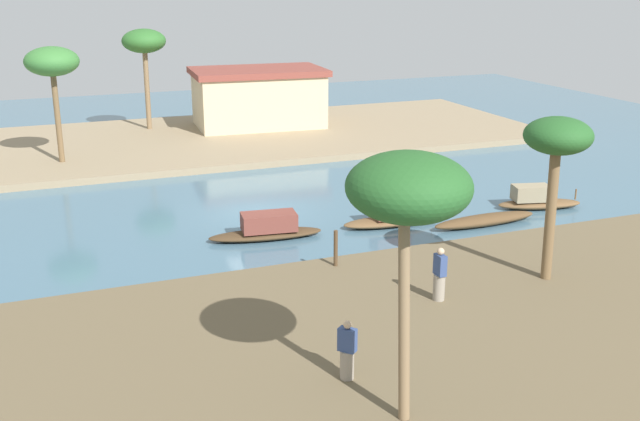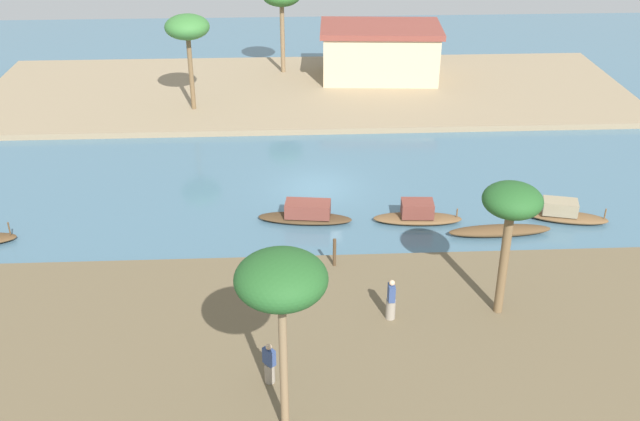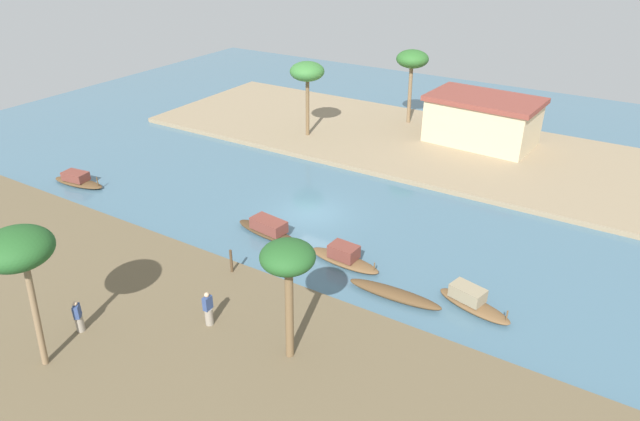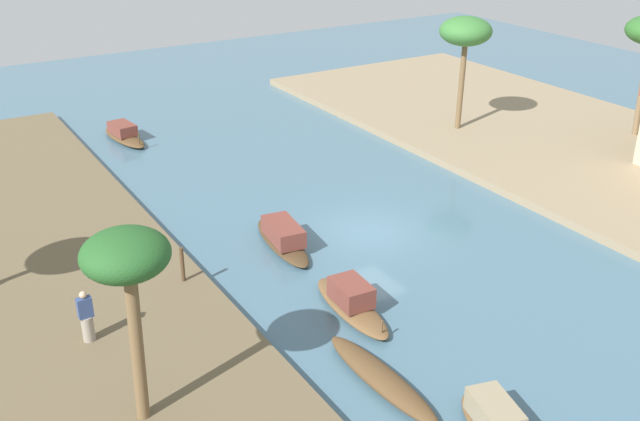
{
  "view_description": "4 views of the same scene",
  "coord_description": "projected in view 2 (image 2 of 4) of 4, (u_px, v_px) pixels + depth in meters",
  "views": [
    {
      "loc": [
        -8.9,
        -30.27,
        9.9
      ],
      "look_at": [
        1.88,
        -2.69,
        0.62
      ],
      "focal_mm": 42.45,
      "sensor_mm": 36.0,
      "label": 1
    },
    {
      "loc": [
        -1.51,
        -34.06,
        17.05
      ],
      "look_at": [
        -0.02,
        -3.59,
        0.61
      ],
      "focal_mm": 41.29,
      "sensor_mm": 36.0,
      "label": 2
    },
    {
      "loc": [
        16.85,
        -26.03,
        16.4
      ],
      "look_at": [
        0.95,
        -0.41,
        0.66
      ],
      "focal_mm": 31.57,
      "sensor_mm": 36.0,
      "label": 3
    },
    {
      "loc": [
        21.76,
        -15.53,
        13.28
      ],
      "look_at": [
        -0.9,
        -1.71,
        1.02
      ],
      "focal_mm": 41.54,
      "sensor_mm": 36.0,
      "label": 4
    }
  ],
  "objects": [
    {
      "name": "river_water",
      "position": [
        317.0,
        188.0,
        38.1
      ],
      "size": [
        73.53,
        73.53,
        0.0
      ],
      "primitive_type": "plane",
      "color": "#476B7F",
      "rests_on": "ground"
    },
    {
      "name": "riverbank_left",
      "position": [
        337.0,
        377.0,
        25.05
      ],
      "size": [
        44.04,
        15.11,
        0.36
      ],
      "primitive_type": "cube",
      "color": "brown",
      "rests_on": "ground"
    },
    {
      "name": "riverbank_right",
      "position": [
        307.0,
        91.0,
        50.98
      ],
      "size": [
        44.04,
        15.11,
        0.36
      ],
      "primitive_type": "cube",
      "color": "#937F60",
      "rests_on": "ground"
    },
    {
      "name": "sampan_midstream",
      "position": [
        417.0,
        215.0,
        34.73
      ],
      "size": [
        4.26,
        1.45,
        1.09
      ],
      "rotation": [
        0.0,
        0.0,
        -0.06
      ],
      "color": "brown",
      "rests_on": "river_water"
    },
    {
      "name": "sampan_foreground",
      "position": [
        306.0,
        214.0,
        34.77
      ],
      "size": [
        4.58,
        1.71,
        1.03
      ],
      "rotation": [
        0.0,
        0.0,
        -0.13
      ],
      "color": "#47331E",
      "rests_on": "river_water"
    },
    {
      "name": "sampan_downstream_large",
      "position": [
        565.0,
        213.0,
        34.87
      ],
      "size": [
        3.9,
        2.01,
        1.05
      ],
      "rotation": [
        0.0,
        0.0,
        -0.25
      ],
      "color": "brown",
      "rests_on": "river_water"
    },
    {
      "name": "sampan_with_tall_canopy",
      "position": [
        500.0,
        231.0,
        33.75
      ],
      "size": [
        4.82,
        1.08,
        0.45
      ],
      "rotation": [
        0.0,
        0.0,
        0.03
      ],
      "color": "brown",
      "rests_on": "river_water"
    },
    {
      "name": "person_on_near_bank",
      "position": [
        391.0,
        302.0,
        27.32
      ],
      "size": [
        0.37,
        0.44,
        1.69
      ],
      "rotation": [
        0.0,
        0.0,
        4.73
      ],
      "color": "gray",
      "rests_on": "riverbank_left"
    },
    {
      "name": "person_by_mooring",
      "position": [
        269.0,
        365.0,
        24.25
      ],
      "size": [
        0.49,
        0.49,
        1.55
      ],
      "rotation": [
        0.0,
        0.0,
        2.26
      ],
      "color": "gray",
      "rests_on": "riverbank_left"
    },
    {
      "name": "mooring_post",
      "position": [
        334.0,
        252.0,
        30.6
      ],
      "size": [
        0.14,
        0.14,
        1.27
      ],
      "primitive_type": "cylinder",
      "color": "#4C3823",
      "rests_on": "riverbank_left"
    },
    {
      "name": "palm_tree_left_near",
      "position": [
        281.0,
        282.0,
        20.4
      ],
      "size": [
        2.65,
        2.65,
        6.09
      ],
      "color": "#7F6647",
      "rests_on": "riverbank_left"
    },
    {
      "name": "palm_tree_left_far",
      "position": [
        512.0,
        205.0,
        25.96
      ],
      "size": [
        2.14,
        2.14,
        5.34
      ],
      "color": "brown",
      "rests_on": "riverbank_left"
    },
    {
      "name": "palm_tree_right_short",
      "position": [
        187.0,
        28.0,
        44.97
      ],
      "size": [
        2.75,
        2.75,
        6.03
      ],
      "color": "brown",
      "rests_on": "riverbank_right"
    },
    {
      "name": "riverside_building",
      "position": [
        380.0,
        51.0,
        52.2
      ],
      "size": [
        8.79,
        5.87,
        3.71
      ],
      "rotation": [
        0.0,
        0.0,
        -0.07
      ],
      "color": "beige",
      "rests_on": "riverbank_right"
    }
  ]
}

